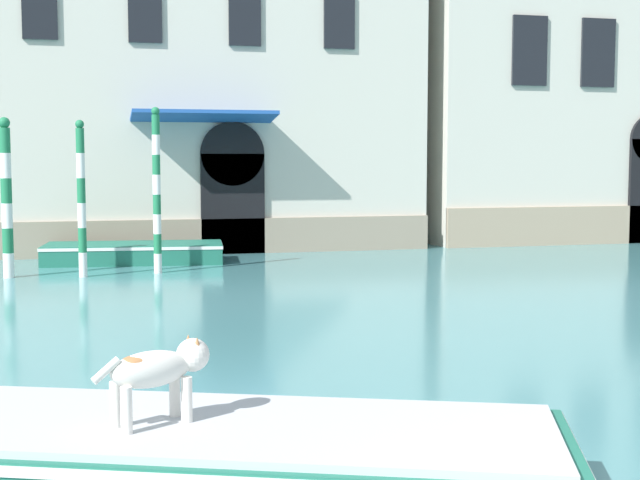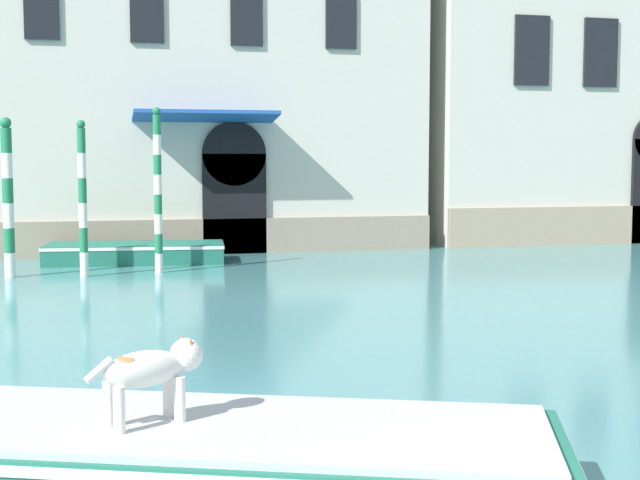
% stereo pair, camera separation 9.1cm
% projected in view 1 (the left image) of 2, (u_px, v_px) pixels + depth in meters
% --- Properties ---
extents(palazzo_right, '(14.90, 6.13, 12.07)m').
position_uv_depth(palazzo_right, '(611.00, 67.00, 31.73)').
color(palazzo_right, beige).
rests_on(palazzo_right, ground_plane).
extents(boat_foreground, '(7.94, 4.64, 0.69)m').
position_uv_depth(boat_foreground, '(80.00, 456.00, 7.15)').
color(boat_foreground, '#1E6651').
rests_on(boat_foreground, ground_plane).
extents(dog_on_deck, '(0.93, 0.53, 0.66)m').
position_uv_depth(dog_on_deck, '(159.00, 369.00, 6.93)').
color(dog_on_deck, silver).
rests_on(dog_on_deck, boat_foreground).
extents(boat_moored_near_palazzo, '(4.83, 2.34, 0.51)m').
position_uv_depth(boat_moored_near_palazzo, '(134.00, 252.00, 23.63)').
color(boat_moored_near_palazzo, '#1E6651').
rests_on(boat_moored_near_palazzo, ground_plane).
extents(mooring_pole_0, '(0.20, 0.20, 3.98)m').
position_uv_depth(mooring_pole_0, '(157.00, 190.00, 21.30)').
color(mooring_pole_0, white).
rests_on(mooring_pole_0, ground_plane).
extents(mooring_pole_1, '(0.20, 0.20, 3.64)m').
position_uv_depth(mooring_pole_1, '(81.00, 198.00, 20.60)').
color(mooring_pole_1, white).
rests_on(mooring_pole_1, ground_plane).
extents(mooring_pole_2, '(0.26, 0.26, 3.70)m').
position_uv_depth(mooring_pole_2, '(7.00, 197.00, 20.46)').
color(mooring_pole_2, white).
rests_on(mooring_pole_2, ground_plane).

